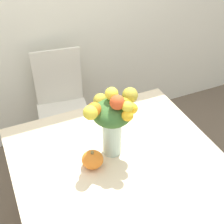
{
  "coord_description": "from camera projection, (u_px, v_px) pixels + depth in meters",
  "views": [
    {
      "loc": [
        -0.55,
        -1.13,
        2.09
      ],
      "look_at": [
        -0.01,
        0.1,
        1.04
      ],
      "focal_mm": 50.0,
      "sensor_mm": 36.0,
      "label": 1
    }
  ],
  "objects": [
    {
      "name": "dining_table",
      "position": [
        120.0,
        172.0,
        1.87
      ],
      "size": [
        1.21,
        1.17,
        0.74
      ],
      "color": "beige",
      "rests_on": "ground_plane"
    },
    {
      "name": "flower_vase",
      "position": [
        112.0,
        117.0,
        1.72
      ],
      "size": [
        0.33,
        0.26,
        0.45
      ],
      "color": "#B2CCBC",
      "rests_on": "dining_table"
    },
    {
      "name": "pumpkin",
      "position": [
        93.0,
        160.0,
        1.77
      ],
      "size": [
        0.12,
        0.12,
        0.11
      ],
      "color": "orange",
      "rests_on": "dining_table"
    },
    {
      "name": "dining_chair_near_window",
      "position": [
        63.0,
        106.0,
        2.65
      ],
      "size": [
        0.48,
        0.48,
        0.96
      ],
      "rotation": [
        0.0,
        0.0,
        -0.15
      ],
      "color": "silver",
      "rests_on": "ground_plane"
    }
  ]
}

